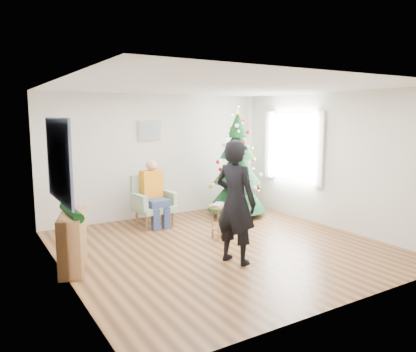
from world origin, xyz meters
TOP-DOWN VIEW (x-y plane):
  - floor at (0.00, 0.00)m, footprint 5.00×5.00m
  - ceiling at (0.00, 0.00)m, footprint 5.00×5.00m
  - wall_back at (0.00, 2.50)m, footprint 5.00×0.00m
  - wall_front at (0.00, -2.50)m, footprint 5.00×0.00m
  - wall_left at (-2.50, 0.00)m, footprint 0.00×5.00m
  - wall_right at (2.50, 0.00)m, footprint 0.00×5.00m
  - window_panel at (2.47, 1.00)m, footprint 0.04×1.30m
  - curtains at (2.44, 1.00)m, footprint 0.05×1.75m
  - christmas_tree at (1.46, 1.64)m, footprint 1.28×1.28m
  - stool at (0.23, 0.40)m, footprint 0.40×0.40m
  - laptop at (0.23, 0.40)m, footprint 0.38×0.38m
  - armchair at (-0.44, 1.80)m, footprint 0.80×0.74m
  - seated_person at (-0.43, 1.75)m, footprint 0.43×0.62m
  - standing_man at (-0.23, -0.71)m, footprint 0.64×0.78m
  - game_controller at (-0.03, -0.74)m, footprint 0.08×0.13m
  - console at (-2.33, 0.28)m, footprint 0.61×1.04m
  - garland at (-2.33, 0.28)m, footprint 0.14×0.90m
  - tapestry at (-2.46, 0.30)m, footprint 0.03×1.50m
  - framed_picture at (-0.20, 2.46)m, footprint 0.52×0.05m

SIDE VIEW (x-z plane):
  - floor at x=0.00m, z-range 0.00..0.00m
  - stool at x=0.23m, z-range 0.01..0.60m
  - armchair at x=-0.44m, z-range -0.13..0.86m
  - console at x=-2.33m, z-range 0.00..0.80m
  - laptop at x=0.23m, z-range 0.60..0.62m
  - seated_person at x=-0.43m, z-range 0.02..1.32m
  - garland at x=-2.33m, z-range 0.75..0.89m
  - standing_man at x=-0.23m, z-range 0.00..1.82m
  - christmas_tree at x=1.46m, z-range -0.12..2.20m
  - game_controller at x=-0.03m, z-range 1.19..1.23m
  - wall_back at x=0.00m, z-range -1.20..3.80m
  - wall_front at x=0.00m, z-range -1.20..3.80m
  - wall_left at x=-2.50m, z-range -1.20..3.80m
  - wall_right at x=2.50m, z-range -1.20..3.80m
  - window_panel at x=2.47m, z-range 0.80..2.20m
  - curtains at x=2.44m, z-range 0.75..2.25m
  - tapestry at x=-2.46m, z-range 0.98..2.12m
  - framed_picture at x=-0.20m, z-range 1.64..2.06m
  - ceiling at x=0.00m, z-range 2.60..2.60m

